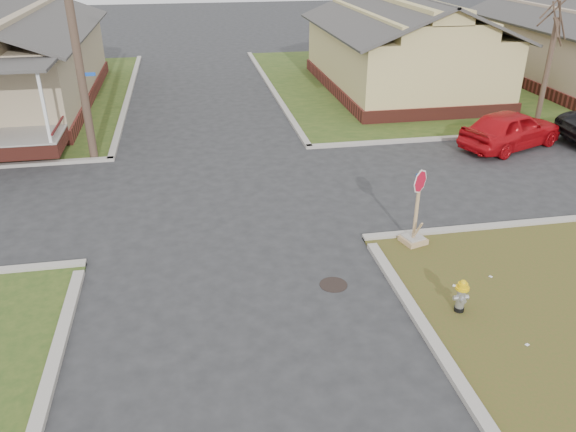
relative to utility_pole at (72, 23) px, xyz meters
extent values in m
plane|color=#272729|center=(4.20, -8.90, -4.66)|extent=(120.00, 120.00, 0.00)
cylinder|color=black|center=(6.40, -9.40, -4.66)|extent=(0.64, 0.64, 0.01)
cube|color=maroon|center=(14.20, 7.60, -4.36)|extent=(7.20, 11.20, 0.60)
cube|color=#E0CD83|center=(14.20, 7.60, -2.76)|extent=(7.00, 11.00, 2.60)
cube|color=maroon|center=(24.20, 7.60, -4.36)|extent=(7.20, 11.20, 0.60)
cylinder|color=#473229|center=(0.00, 0.00, -0.16)|extent=(0.28, 0.28, 9.00)
cylinder|color=#473229|center=(18.20, 1.30, -2.51)|extent=(0.22, 0.22, 4.20)
cylinder|color=black|center=(8.75, -10.90, -4.56)|extent=(0.21, 0.21, 0.10)
cylinder|color=#A2A3A7|center=(8.75, -10.90, -4.30)|extent=(0.18, 0.18, 0.44)
sphere|color=#A2A3A7|center=(8.75, -10.90, -4.08)|extent=(0.18, 0.18, 0.18)
cylinder|color=yellow|center=(8.75, -10.90, -4.04)|extent=(0.29, 0.29, 0.06)
cylinder|color=yellow|center=(8.75, -10.90, -3.97)|extent=(0.21, 0.21, 0.10)
sphere|color=yellow|center=(8.75, -10.90, -3.92)|extent=(0.14, 0.14, 0.14)
cube|color=tan|center=(8.90, -7.92, -4.54)|extent=(0.56, 0.56, 0.14)
cube|color=#A49D96|center=(8.90, -7.92, -4.46)|extent=(0.45, 0.45, 0.04)
cube|color=tan|center=(8.90, -7.92, -3.57)|extent=(0.08, 0.04, 1.91)
cylinder|color=red|center=(8.90, -7.96, -2.89)|extent=(0.51, 0.22, 0.55)
cylinder|color=white|center=(8.90, -7.95, -2.89)|extent=(0.58, 0.25, 0.62)
imported|color=red|center=(15.21, -1.57, -3.94)|extent=(4.59, 3.17, 1.45)
camera|label=1|loc=(3.43, -19.82, 2.53)|focal=35.00mm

